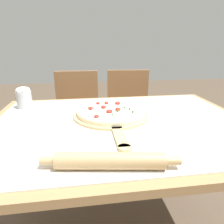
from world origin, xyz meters
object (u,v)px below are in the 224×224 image
at_px(pizza_peel, 112,116).
at_px(chair_right, 128,112).
at_px(rolling_pin, 110,161).
at_px(flour_cup, 24,97).
at_px(chair_left, 78,114).
at_px(pizza, 111,111).

distance_m(pizza_peel, chair_right, 0.86).
height_order(pizza_peel, rolling_pin, rolling_pin).
xyz_separation_m(pizza_peel, rolling_pin, (-0.06, -0.43, 0.02)).
xyz_separation_m(rolling_pin, flour_cup, (-0.41, 0.65, 0.04)).
relative_size(pizza_peel, chair_left, 0.64).
distance_m(rolling_pin, flour_cup, 0.77).
distance_m(rolling_pin, chair_left, 1.25).
xyz_separation_m(pizza_peel, chair_right, (0.26, 0.77, -0.26)).
bearing_deg(pizza, pizza_peel, -89.08).
relative_size(pizza, flour_cup, 2.87).
distance_m(pizza, flour_cup, 0.52).
distance_m(pizza_peel, chair_left, 0.84).
relative_size(pizza_peel, chair_right, 0.64).
bearing_deg(chair_right, rolling_pin, -100.27).
height_order(pizza_peel, flour_cup, flour_cup).
bearing_deg(pizza, chair_right, 70.68).
distance_m(pizza, chair_right, 0.85).
bearing_deg(pizza_peel, rolling_pin, -98.44).
height_order(rolling_pin, chair_right, chair_right).
relative_size(rolling_pin, flour_cup, 3.43).
height_order(pizza_peel, chair_right, chair_right).
xyz_separation_m(chair_left, chair_right, (0.47, -0.00, 0.00)).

